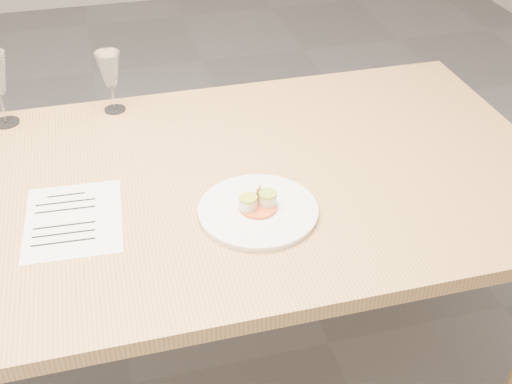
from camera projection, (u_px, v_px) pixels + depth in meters
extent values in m
plane|color=slate|center=(131.00, 384.00, 2.04)|extent=(7.00, 7.00, 0.00)
cube|color=tan|center=(98.00, 201.00, 1.61)|extent=(2.40, 1.00, 0.04)
cylinder|color=tan|center=(409.00, 174.00, 2.37)|extent=(0.07, 0.07, 0.71)
cylinder|color=white|center=(258.00, 211.00, 1.53)|extent=(0.28, 0.28, 0.01)
cylinder|color=white|center=(258.00, 209.00, 1.53)|extent=(0.29, 0.29, 0.01)
cylinder|color=orange|center=(258.00, 207.00, 1.52)|extent=(0.09, 0.09, 0.01)
cylinder|color=beige|center=(248.00, 203.00, 1.51)|extent=(0.04, 0.04, 0.03)
cylinder|color=beige|center=(268.00, 199.00, 1.52)|extent=(0.04, 0.04, 0.03)
cylinder|color=#AFCB38|center=(248.00, 198.00, 1.50)|extent=(0.04, 0.04, 0.01)
cylinder|color=#AFCB38|center=(268.00, 194.00, 1.51)|extent=(0.04, 0.04, 0.01)
cylinder|color=tan|center=(286.00, 217.00, 1.50)|extent=(0.04, 0.04, 0.00)
cube|color=white|center=(73.00, 219.00, 1.52)|extent=(0.24, 0.30, 0.00)
cube|color=black|center=(66.00, 195.00, 1.59)|extent=(0.09, 0.01, 0.00)
cube|color=black|center=(66.00, 202.00, 1.57)|extent=(0.14, 0.01, 0.00)
cube|color=black|center=(65.00, 210.00, 1.54)|extent=(0.14, 0.01, 0.00)
cube|color=black|center=(64.00, 225.00, 1.50)|extent=(0.14, 0.01, 0.00)
cube|color=black|center=(64.00, 234.00, 1.47)|extent=(0.14, 0.01, 0.00)
cube|color=black|center=(63.00, 242.00, 1.45)|extent=(0.14, 0.01, 0.00)
cylinder|color=white|center=(6.00, 123.00, 1.88)|extent=(0.08, 0.08, 0.00)
cylinder|color=white|center=(2.00, 108.00, 1.85)|extent=(0.01, 0.01, 0.09)
cylinder|color=white|center=(115.00, 109.00, 1.95)|extent=(0.07, 0.07, 0.00)
cylinder|color=white|center=(113.00, 97.00, 1.92)|extent=(0.01, 0.01, 0.08)
cone|color=white|center=(109.00, 69.00, 1.87)|extent=(0.07, 0.07, 0.10)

